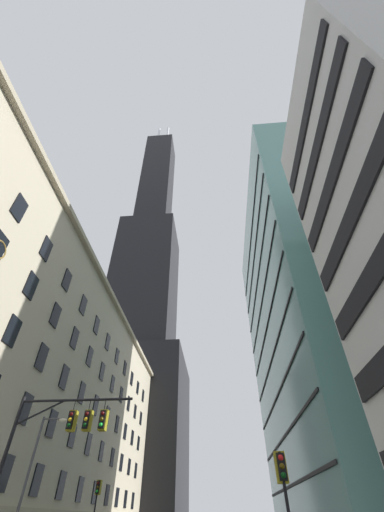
% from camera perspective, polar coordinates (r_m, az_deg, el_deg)
% --- Properties ---
extents(station_building, '(14.08, 70.10, 27.82)m').
position_cam_1_polar(station_building, '(48.62, -24.58, -22.45)').
color(station_building, '#BCAF93').
rests_on(station_building, ground).
extents(dark_skyscraper, '(28.48, 28.48, 172.68)m').
position_cam_1_polar(dark_skyscraper, '(101.85, -9.28, -10.74)').
color(dark_skyscraper, black).
rests_on(dark_skyscraper, ground).
extents(glass_office_midrise, '(17.42, 32.82, 42.76)m').
position_cam_1_polar(glass_office_midrise, '(45.16, 24.25, -10.68)').
color(glass_office_midrise, slate).
rests_on(glass_office_midrise, ground).
extents(traffic_signal_mast, '(6.67, 0.63, 6.81)m').
position_cam_1_polar(traffic_signal_mast, '(20.63, -22.55, -27.78)').
color(traffic_signal_mast, black).
rests_on(traffic_signal_mast, sidewalk_left).
extents(traffic_light_near_right, '(0.40, 0.63, 3.38)m').
position_cam_1_polar(traffic_light_near_right, '(14.95, 16.23, -33.91)').
color(traffic_light_near_right, black).
rests_on(traffic_light_near_right, sidewalk_right).
extents(traffic_light_far_left, '(0.40, 0.63, 4.00)m').
position_cam_1_polar(traffic_light_far_left, '(34.42, -16.94, -36.01)').
color(traffic_light_far_left, black).
rests_on(traffic_light_far_left, sidewalk_left).
extents(street_lamppost, '(1.91, 0.32, 7.37)m').
position_cam_1_polar(street_lamppost, '(28.65, -26.95, -30.85)').
color(street_lamppost, '#47474C').
rests_on(street_lamppost, sidewalk_left).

